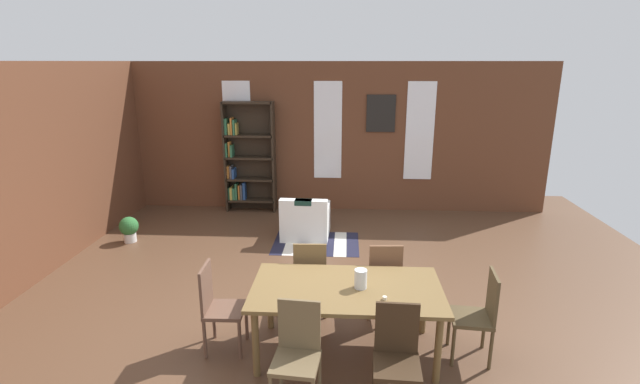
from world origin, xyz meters
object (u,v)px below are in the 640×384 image
at_px(vase_on_table, 361,279).
at_px(armchair_white, 306,221).
at_px(dining_table, 347,294).
at_px(potted_plant_by_shelf, 129,228).
at_px(dining_chair_near_right, 397,355).
at_px(dining_chair_far_left, 310,275).
at_px(dining_chair_far_right, 384,277).
at_px(dining_chair_head_left, 218,305).
at_px(dining_chair_near_left, 297,351).
at_px(bookshelf_tall, 246,159).
at_px(dining_chair_head_right, 479,313).

xyz_separation_m(vase_on_table, armchair_white, (-0.85, 3.28, -0.57)).
height_order(dining_table, potted_plant_by_shelf, dining_table).
xyz_separation_m(dining_chair_near_right, potted_plant_by_shelf, (-4.10, 3.61, -0.27)).
height_order(dining_chair_far_left, dining_chair_far_right, same).
bearing_deg(armchair_white, dining_chair_head_left, -100.74).
relative_size(armchair_white, potted_plant_by_shelf, 1.88).
xyz_separation_m(dining_chair_far_left, armchair_white, (-0.28, 2.53, -0.23)).
bearing_deg(dining_chair_near_left, vase_on_table, 52.91).
relative_size(dining_table, dining_chair_far_right, 2.02).
relative_size(dining_table, dining_chair_head_left, 2.02).
relative_size(dining_chair_far_right, armchair_white, 1.15).
xyz_separation_m(dining_chair_head_left, bookshelf_tall, (-0.69, 4.69, 0.57)).
relative_size(dining_chair_far_left, armchair_white, 1.15).
bearing_deg(vase_on_table, dining_chair_far_left, 127.25).
bearing_deg(bookshelf_tall, dining_table, -66.69).
xyz_separation_m(dining_table, dining_chair_far_right, (0.44, 0.75, -0.16)).
xyz_separation_m(dining_chair_head_left, armchair_white, (0.62, 3.28, -0.23)).
xyz_separation_m(dining_chair_near_right, dining_chair_near_left, (-0.86, -0.00, 0.00)).
relative_size(vase_on_table, bookshelf_tall, 0.09).
relative_size(bookshelf_tall, armchair_white, 2.67).
xyz_separation_m(dining_chair_far_left, potted_plant_by_shelf, (-3.23, 2.11, -0.27)).
xyz_separation_m(dining_chair_near_left, dining_chair_far_left, (-0.00, 1.49, 0.00)).
relative_size(dining_chair_near_right, dining_chair_far_left, 1.00).
bearing_deg(potted_plant_by_shelf, armchair_white, 8.06).
height_order(dining_chair_head_right, bookshelf_tall, bookshelf_tall).
bearing_deg(dining_chair_near_left, dining_chair_far_right, 59.96).
bearing_deg(dining_chair_head_left, dining_chair_near_left, -39.32).
distance_m(dining_chair_far_right, potted_plant_by_shelf, 4.62).
bearing_deg(dining_chair_near_right, dining_chair_far_right, 89.94).
xyz_separation_m(armchair_white, potted_plant_by_shelf, (-2.95, -0.42, -0.03)).
bearing_deg(armchair_white, bookshelf_tall, 132.79).
bearing_deg(dining_chair_head_left, vase_on_table, 0.07).
distance_m(dining_chair_near_right, dining_chair_head_right, 1.16).
relative_size(dining_chair_head_right, bookshelf_tall, 0.43).
relative_size(dining_table, vase_on_table, 9.81).
height_order(dining_chair_head_right, armchair_white, dining_chair_head_right).
height_order(dining_chair_far_left, bookshelf_tall, bookshelf_tall).
height_order(dining_chair_head_left, dining_chair_far_right, same).
xyz_separation_m(dining_chair_far_left, dining_chair_head_left, (-0.91, -0.75, 0.00)).
bearing_deg(armchair_white, dining_table, -77.73).
relative_size(dining_chair_near_left, potted_plant_by_shelf, 2.17).
relative_size(vase_on_table, potted_plant_by_shelf, 0.45).
xyz_separation_m(vase_on_table, bookshelf_tall, (-2.16, 4.69, 0.23)).
bearing_deg(bookshelf_tall, dining_chair_near_left, -73.65).
distance_m(vase_on_table, dining_chair_far_right, 0.87).
xyz_separation_m(vase_on_table, potted_plant_by_shelf, (-3.80, 2.86, -0.61)).
bearing_deg(dining_chair_near_right, dining_chair_far_left, 120.09).
xyz_separation_m(dining_chair_far_right, potted_plant_by_shelf, (-4.10, 2.11, -0.27)).
distance_m(dining_table, dining_chair_near_left, 0.88).
xyz_separation_m(dining_chair_head_right, dining_chair_far_right, (-0.90, 0.75, 0.00)).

